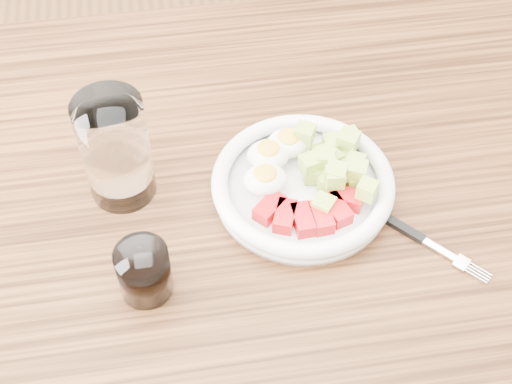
% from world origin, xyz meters
% --- Properties ---
extents(dining_table, '(1.50, 0.90, 0.77)m').
position_xyz_m(dining_table, '(0.00, 0.00, 0.67)').
color(dining_table, brown).
rests_on(dining_table, ground).
extents(bowl, '(0.24, 0.24, 0.06)m').
position_xyz_m(bowl, '(0.05, 0.02, 0.79)').
color(bowl, white).
rests_on(bowl, dining_table).
extents(fork, '(0.13, 0.14, 0.01)m').
position_xyz_m(fork, '(0.18, -0.07, 0.77)').
color(fork, black).
rests_on(fork, dining_table).
extents(water_glass, '(0.09, 0.09, 0.15)m').
position_xyz_m(water_glass, '(-0.18, 0.07, 0.85)').
color(water_glass, white).
rests_on(water_glass, dining_table).
extents(coffee_glass, '(0.06, 0.06, 0.07)m').
position_xyz_m(coffee_glass, '(-0.16, -0.09, 0.81)').
color(coffee_glass, white).
rests_on(coffee_glass, dining_table).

